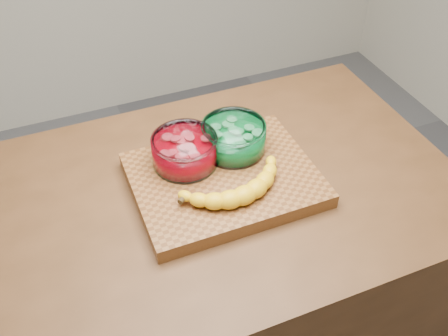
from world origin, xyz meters
name	(u,v)px	position (x,y,z in m)	size (l,w,h in m)	color
counter	(224,287)	(0.00, 0.00, 0.45)	(1.20, 0.80, 0.90)	#4D2E17
cutting_board	(224,180)	(0.00, 0.00, 0.92)	(0.45, 0.35, 0.04)	brown
bowl_red	(185,151)	(-0.07, 0.08, 0.98)	(0.17, 0.17, 0.08)	white
bowl_green	(233,138)	(0.06, 0.08, 0.98)	(0.17, 0.17, 0.08)	white
banana	(234,185)	(0.00, -0.06, 0.96)	(0.31, 0.15, 0.04)	gold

